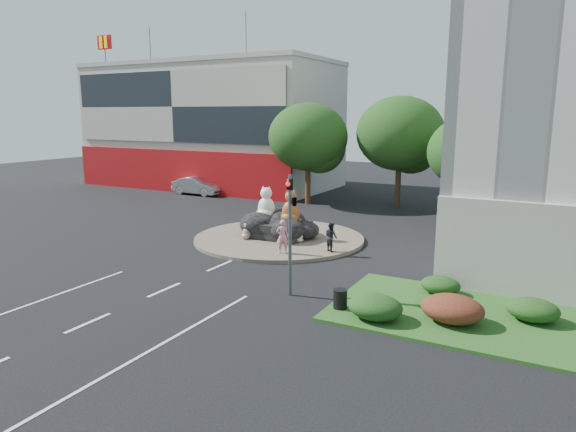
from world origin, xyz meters
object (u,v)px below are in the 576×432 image
at_px(kitten_calico, 247,230).
at_px(pedestrian_dark, 331,237).
at_px(cat_tabby, 291,206).
at_px(kitten_white, 299,235).
at_px(litter_bin, 340,299).
at_px(cat_white, 266,203).
at_px(pedestrian_pink, 282,236).
at_px(parked_car, 197,186).

xyz_separation_m(kitten_calico, pedestrian_dark, (5.43, -0.19, 0.27)).
height_order(cat_tabby, kitten_white, cat_tabby).
height_order(kitten_calico, litter_bin, kitten_calico).
height_order(cat_white, kitten_calico, cat_white).
bearing_deg(litter_bin, pedestrian_pink, 135.03).
distance_m(kitten_calico, parked_car, 18.84).
xyz_separation_m(cat_white, litter_bin, (8.56, -8.97, -1.63)).
xyz_separation_m(pedestrian_dark, parked_car, (-19.16, 13.09, -0.17)).
xyz_separation_m(kitten_calico, pedestrian_pink, (3.36, -1.76, 0.38)).
xyz_separation_m(kitten_white, pedestrian_pink, (0.33, -2.53, 0.46)).
bearing_deg(kitten_white, parked_car, 129.81).
bearing_deg(pedestrian_pink, litter_bin, 99.53).
distance_m(cat_tabby, pedestrian_pink, 3.44).
bearing_deg(kitten_calico, cat_white, 88.85).
relative_size(cat_tabby, pedestrian_dark, 1.28).
relative_size(pedestrian_pink, pedestrian_dark, 1.14).
xyz_separation_m(kitten_calico, parked_car, (-13.73, 12.90, 0.10)).
bearing_deg(kitten_white, cat_tabby, 131.77).
bearing_deg(litter_bin, parked_car, 138.25).
height_order(cat_white, pedestrian_dark, cat_white).
xyz_separation_m(cat_white, pedestrian_dark, (5.06, -1.83, -1.14)).
bearing_deg(pedestrian_dark, litter_bin, 149.50).
bearing_deg(cat_white, pedestrian_pink, -52.96).
height_order(pedestrian_dark, litter_bin, pedestrian_dark).
distance_m(pedestrian_dark, litter_bin, 7.96).
distance_m(cat_white, pedestrian_dark, 5.50).
xyz_separation_m(cat_tabby, kitten_white, (0.82, -0.55, -1.47)).
relative_size(cat_white, cat_tabby, 1.02).
distance_m(pedestrian_pink, litter_bin, 7.90).
height_order(kitten_calico, parked_car, parked_car).
xyz_separation_m(cat_white, kitten_calico, (-0.37, -1.64, -1.41)).
bearing_deg(pedestrian_dark, parked_car, -0.97).
height_order(cat_tabby, parked_car, cat_tabby).
bearing_deg(parked_car, cat_white, -127.68).
distance_m(cat_tabby, litter_bin, 11.08).
bearing_deg(kitten_calico, litter_bin, -27.88).
distance_m(cat_white, litter_bin, 12.51).
distance_m(kitten_calico, pedestrian_pink, 3.81).
height_order(pedestrian_pink, pedestrian_dark, pedestrian_pink).
bearing_deg(cat_tabby, cat_white, 141.00).
bearing_deg(kitten_white, litter_bin, -68.24).
xyz_separation_m(cat_tabby, litter_bin, (6.72, -8.66, -1.61)).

